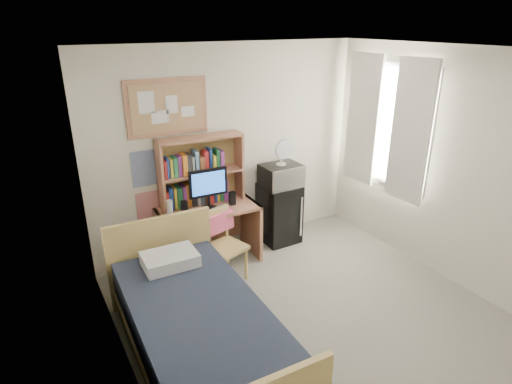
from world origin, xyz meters
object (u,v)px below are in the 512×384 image
bed (200,335)px  speaker_left (184,208)px  desk (209,235)px  bulletin_board (167,107)px  mini_fridge (279,213)px  desk_fan (281,153)px  microwave (281,175)px  monitor (208,190)px  speaker_right (232,198)px  desk_chair (226,247)px

bed → speaker_left: 1.63m
desk → speaker_left: 0.55m
bulletin_board → mini_fridge: bearing=-10.1°
desk_fan → microwave: bearing=0.0°
monitor → speaker_left: bearing=180.0°
speaker_right → monitor: bearing=180.0°
desk_fan → speaker_left: bearing=-176.8°
monitor → speaker_right: 0.34m
bed → monitor: 1.79m
bed → speaker_right: size_ratio=13.11×
mini_fridge → desk: bearing=-177.1°
desk → monitor: bearing=-90.0°
bulletin_board → speaker_right: size_ratio=5.76×
desk_chair → speaker_right: 0.62m
bulletin_board → speaker_right: bearing=-32.2°
bed → speaker_right: 1.87m
bed → desk_fan: desk_fan is taller
desk → speaker_right: (0.30, -0.07, 0.46)m
desk_chair → desk_fan: bearing=9.2°
speaker_right → microwave: 0.79m
desk → speaker_right: 0.55m
monitor → desk_fan: size_ratio=1.58×
bulletin_board → mini_fridge: 2.06m
bulletin_board → desk: 1.60m
mini_fridge → bed: size_ratio=0.38×
bed → mini_fridge: bearing=42.5°
bulletin_board → desk_chair: size_ratio=1.10×
desk → microwave: size_ratio=2.40×
bed → speaker_right: bearing=55.4°
desk → speaker_right: speaker_right is taller
desk → monitor: 0.62m
desk → mini_fridge: (1.06, 0.06, 0.03)m
bed → speaker_right: speaker_right is taller
desk → desk_fan: desk_fan is taller
mini_fridge → monitor: size_ratio=1.64×
bed → speaker_left: size_ratio=13.36×
desk → mini_fridge: 1.07m
bulletin_board → monitor: bearing=-50.5°
monitor → microwave: (1.07, 0.10, -0.04)m
desk_chair → desk_fan: desk_fan is taller
desk_chair → desk_fan: (1.05, 0.50, 0.82)m
desk → bed: bearing=-113.9°
speaker_left → speaker_right: (0.60, -0.03, 0.00)m
monitor → speaker_left: monitor is taller
bulletin_board → monitor: bulletin_board is taller
bulletin_board → desk_fan: 1.55m
bed → monitor: size_ratio=4.36×
desk → bed: 1.70m
speaker_right → desk_fan: size_ratio=0.53×
bulletin_board → bed: bearing=-104.3°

